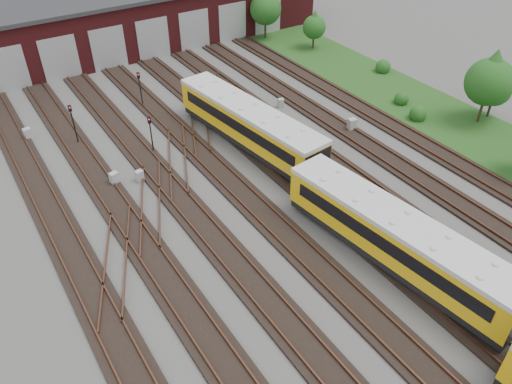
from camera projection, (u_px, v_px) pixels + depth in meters
ground at (334, 247)px, 31.31m from camera, size 120.00×120.00×0.00m
track_network at (326, 241)px, 31.56m from camera, size 30.40×70.00×0.33m
maintenance_shed at (106, 20)px, 56.03m from camera, size 51.00×12.50×6.35m
grass_verge at (421, 107)px, 46.22m from camera, size 8.00×55.00×0.05m
metro_train at (396, 238)px, 29.04m from camera, size 4.49×47.48×3.15m
signal_mast_0 at (151, 130)px, 38.82m from camera, size 0.30×0.29×3.17m
signal_mast_1 at (73, 120)px, 39.73m from camera, size 0.27×0.25×3.50m
signal_mast_2 at (140, 85)px, 45.04m from camera, size 0.30×0.29×3.33m
signal_mast_3 at (319, 185)px, 33.39m from camera, size 0.23×0.22×2.91m
relay_cabinet_0 at (114, 179)px, 36.29m from camera, size 0.70×0.63×0.99m
relay_cabinet_1 at (28, 134)px, 41.36m from camera, size 0.66×0.58×0.99m
relay_cabinet_2 at (140, 176)px, 36.63m from camera, size 0.58×0.51×0.89m
relay_cabinet_3 at (281, 103)px, 45.89m from camera, size 0.63×0.58×0.85m
relay_cabinet_4 at (352, 125)px, 42.47m from camera, size 0.74×0.65×1.10m
tree_0 at (266, 5)px, 58.03m from camera, size 3.68×3.68×6.11m
tree_1 at (314, 24)px, 56.07m from camera, size 2.61×2.61×4.32m
tree_2 at (491, 76)px, 41.37m from camera, size 4.02×4.02×6.67m
tree_4 at (496, 87)px, 42.94m from camera, size 2.76×2.76×4.57m
bush_0 at (418, 112)px, 43.89m from camera, size 1.52×1.52×1.52m
bush_1 at (402, 97)px, 46.33m from camera, size 1.35×1.35×1.35m
bush_2 at (383, 65)px, 52.00m from camera, size 1.56×1.56×1.56m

